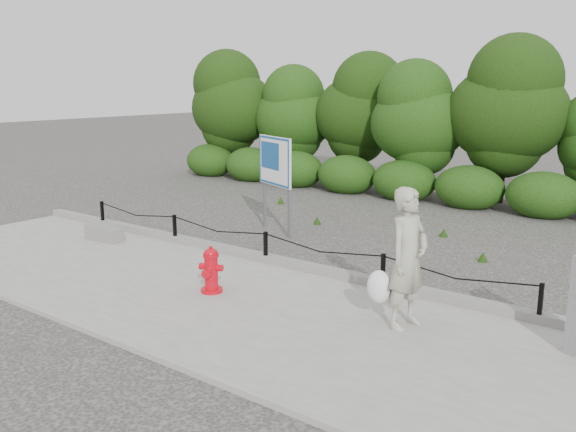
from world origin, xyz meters
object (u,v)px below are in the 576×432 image
(pedestrian, at_px, (406,260))
(concrete_block, at_px, (104,233))
(fire_hydrant, at_px, (211,270))
(advertising_sign, at_px, (275,165))

(pedestrian, height_order, concrete_block, pedestrian)
(pedestrian, bearing_deg, fire_hydrant, 110.28)
(fire_hydrant, relative_size, concrete_block, 0.83)
(pedestrian, xyz_separation_m, concrete_block, (-7.36, 0.43, -0.81))
(fire_hydrant, height_order, pedestrian, pedestrian)
(fire_hydrant, height_order, concrete_block, fire_hydrant)
(fire_hydrant, xyz_separation_m, advertising_sign, (-1.85, 4.05, 1.13))
(fire_hydrant, relative_size, pedestrian, 0.39)
(advertising_sign, bearing_deg, fire_hydrant, -42.56)
(pedestrian, xyz_separation_m, advertising_sign, (-5.01, 3.45, 0.54))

